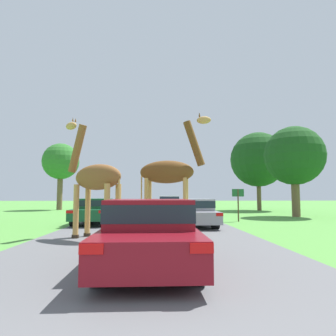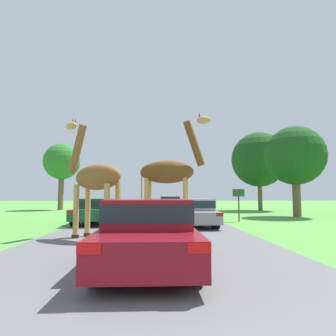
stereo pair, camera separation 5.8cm
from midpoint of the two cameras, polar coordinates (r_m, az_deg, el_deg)
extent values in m
cube|color=#5B5B5E|center=(30.97, -3.09, -8.01)|extent=(8.02, 120.00, 0.00)
cylinder|color=tan|center=(12.02, 3.42, -7.26)|extent=(0.15, 0.15, 2.20)
cylinder|color=#2D2319|center=(12.10, 3.45, -12.26)|extent=(0.19, 0.19, 0.09)
cylinder|color=tan|center=(11.39, 3.11, -7.37)|extent=(0.15, 0.15, 2.20)
cylinder|color=#2D2319|center=(11.48, 3.13, -12.65)|extent=(0.19, 0.19, 0.09)
cylinder|color=tan|center=(12.26, -3.65, -7.21)|extent=(0.15, 0.15, 2.20)
cylinder|color=#2D2319|center=(12.34, -3.68, -12.13)|extent=(0.19, 0.19, 0.09)
cylinder|color=tan|center=(11.64, -4.33, -7.32)|extent=(0.15, 0.15, 2.20)
cylinder|color=#2D2319|center=(11.73, -4.37, -12.49)|extent=(0.19, 0.19, 0.09)
ellipsoid|color=brown|center=(11.83, -0.39, -0.76)|extent=(2.25, 1.16, 0.90)
cylinder|color=brown|center=(11.84, 4.83, 4.71)|extent=(0.89, 0.46, 1.83)
ellipsoid|color=tan|center=(12.01, 6.70, 9.05)|extent=(0.60, 0.35, 0.30)
cylinder|color=tan|center=(12.01, -5.21, -3.70)|extent=(0.05, 0.05, 1.21)
cone|color=brown|center=(12.14, 5.90, 10.01)|extent=(0.07, 0.07, 0.16)
cone|color=brown|center=(12.01, 5.86, 10.17)|extent=(0.07, 0.07, 0.16)
cylinder|color=tan|center=(11.42, -17.26, -7.84)|extent=(0.20, 0.20, 1.93)
cylinder|color=#2D2319|center=(11.50, -17.38, -12.34)|extent=(0.26, 0.26, 0.12)
cylinder|color=tan|center=(11.78, -15.19, -7.80)|extent=(0.20, 0.20, 1.93)
cylinder|color=#2D2319|center=(11.86, -15.29, -12.16)|extent=(0.26, 0.26, 0.12)
cylinder|color=tan|center=(10.30, -11.74, -8.28)|extent=(0.20, 0.20, 1.93)
cylinder|color=#2D2319|center=(10.39, -11.83, -13.25)|extent=(0.26, 0.26, 0.12)
cylinder|color=tan|center=(10.71, -9.65, -8.19)|extent=(0.20, 0.20, 1.93)
cylinder|color=#2D2319|center=(10.79, -9.72, -12.98)|extent=(0.26, 0.26, 0.12)
ellipsoid|color=brown|center=(11.04, -13.45, -1.70)|extent=(2.15, 1.79, 0.93)
cylinder|color=brown|center=(11.97, -17.00, 3.59)|extent=(0.86, 0.73, 1.85)
ellipsoid|color=tan|center=(12.45, -18.09, 7.63)|extent=(0.60, 0.52, 0.30)
cylinder|color=tan|center=(10.30, -9.50, -4.48)|extent=(0.07, 0.07, 1.06)
cone|color=brown|center=(12.33, -17.79, 8.83)|extent=(0.07, 0.07, 0.16)
cone|color=brown|center=(12.41, -17.32, 8.73)|extent=(0.07, 0.07, 0.16)
cube|color=maroon|center=(6.67, -3.84, -13.71)|extent=(1.94, 4.36, 0.62)
cube|color=maroon|center=(6.61, -3.81, -8.53)|extent=(1.75, 1.96, 0.58)
cube|color=#19232D|center=(6.60, -3.81, -8.28)|extent=(1.77, 1.98, 0.35)
cube|color=red|center=(4.56, -14.80, -14.72)|extent=(0.35, 0.03, 0.15)
cube|color=red|center=(4.52, 6.08, -14.95)|extent=(0.35, 0.03, 0.15)
cylinder|color=black|center=(8.05, -9.36, -14.11)|extent=(0.39, 0.56, 0.56)
cylinder|color=black|center=(8.03, 2.06, -14.20)|extent=(0.39, 0.56, 0.56)
cylinder|color=black|center=(5.51, -12.69, -18.29)|extent=(0.39, 0.56, 0.56)
cylinder|color=black|center=(5.47, 4.44, -18.48)|extent=(0.39, 0.56, 0.56)
cube|color=gray|center=(15.30, 5.31, -9.00)|extent=(1.71, 4.43, 0.54)
cube|color=gray|center=(15.28, 5.29, -6.94)|extent=(1.54, 1.99, 0.56)
cube|color=#19232D|center=(15.27, 5.29, -6.83)|extent=(1.55, 2.01, 0.34)
cube|color=red|center=(13.00, 3.58, -8.85)|extent=(0.31, 0.03, 0.13)
cube|color=red|center=(13.23, 9.69, -8.72)|extent=(0.31, 0.03, 0.13)
cylinder|color=black|center=(16.56, 2.30, -9.52)|extent=(0.34, 0.56, 0.56)
cylinder|color=black|center=(16.73, 7.03, -9.44)|extent=(0.34, 0.56, 0.56)
cylinder|color=black|center=(13.92, 3.26, -10.35)|extent=(0.34, 0.56, 0.56)
cylinder|color=black|center=(14.13, 8.86, -10.22)|extent=(0.34, 0.56, 0.56)
cube|color=silver|center=(28.93, 0.13, -7.04)|extent=(1.97, 4.31, 0.67)
cube|color=silver|center=(28.91, 0.13, -5.83)|extent=(1.78, 1.94, 0.55)
cube|color=#19232D|center=(28.91, 0.13, -5.78)|extent=(1.80, 1.96, 0.33)
cube|color=red|center=(26.73, -1.39, -6.68)|extent=(0.36, 0.03, 0.16)
cube|color=red|center=(26.81, 2.09, -6.67)|extent=(0.36, 0.03, 0.16)
cylinder|color=black|center=(30.20, -1.50, -7.52)|extent=(0.39, 0.60, 0.60)
cylinder|color=black|center=(30.28, 1.51, -7.51)|extent=(0.39, 0.60, 0.60)
cylinder|color=black|center=(27.62, -1.39, -7.74)|extent=(0.39, 0.60, 0.60)
cylinder|color=black|center=(27.70, 1.91, -7.73)|extent=(0.39, 0.60, 0.60)
cube|color=#144C28|center=(16.70, -13.91, -8.37)|extent=(1.84, 4.11, 0.54)
cube|color=#144C28|center=(16.68, -13.87, -6.56)|extent=(1.65, 1.85, 0.52)
cube|color=#19232D|center=(16.68, -13.87, -6.47)|extent=(1.67, 1.87, 0.31)
cube|color=red|center=(14.86, -18.33, -7.94)|extent=(0.33, 0.03, 0.13)
cube|color=red|center=(14.53, -12.55, -8.15)|extent=(0.33, 0.03, 0.13)
cylinder|color=black|center=(18.07, -15.47, -8.77)|extent=(0.37, 0.69, 0.69)
cylinder|color=black|center=(17.80, -10.80, -8.92)|extent=(0.37, 0.69, 0.69)
cylinder|color=black|center=(15.68, -17.48, -9.30)|extent=(0.37, 0.69, 0.69)
cylinder|color=black|center=(15.37, -12.11, -9.51)|extent=(0.37, 0.69, 0.69)
cylinder|color=brown|center=(31.41, 16.87, -3.84)|extent=(0.42, 0.42, 4.30)
sphere|color=#194719|center=(31.61, 16.73, 1.56)|extent=(5.51, 5.51, 5.51)
cylinder|color=brown|center=(33.37, -19.94, -3.63)|extent=(0.56, 0.56, 4.51)
sphere|color=#2D7028|center=(33.55, -19.80, 1.20)|extent=(3.79, 3.79, 3.79)
cylinder|color=brown|center=(23.38, 23.05, -3.93)|extent=(0.57, 0.57, 3.75)
sphere|color=#194719|center=(23.55, 22.83, 2.20)|extent=(4.26, 4.26, 4.26)
cylinder|color=#4C3823|center=(18.11, 13.14, -6.91)|extent=(0.08, 0.08, 1.89)
cube|color=#1E562D|center=(18.10, 13.09, -4.62)|extent=(0.70, 0.04, 0.44)
camera|label=1|loc=(0.03, -90.14, 0.01)|focal=32.00mm
camera|label=2|loc=(0.03, 89.86, -0.01)|focal=32.00mm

